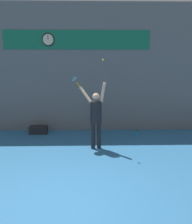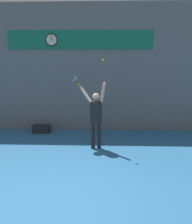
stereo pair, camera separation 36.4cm
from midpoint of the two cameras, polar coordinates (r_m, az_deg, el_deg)
name	(u,v)px [view 1 (the left image)]	position (r m, az deg, el deg)	size (l,w,h in m)	color
ground_plane	(62,213)	(4.55, -11.26, -24.49)	(18.00, 18.00, 0.00)	teal
back_wall	(77,69)	(8.88, -6.08, 11.03)	(18.00, 0.10, 5.00)	slate
sponsor_banner	(77,40)	(8.86, -6.29, 18.27)	(5.64, 0.02, 0.72)	#146B4C
scoreboard_clock	(48,40)	(9.00, -13.60, 17.92)	(0.49, 0.04, 0.49)	beige
tennis_player	(96,115)	(6.92, -1.54, -0.71)	(0.88, 0.51, 2.16)	black
tennis_racket	(74,80)	(7.15, -7.11, 8.35)	(0.38, 0.36, 0.36)	yellow
tennis_ball	(103,60)	(6.66, 0.23, 13.45)	(0.07, 0.07, 0.07)	#CCDB2D
water_bottle	(136,134)	(8.43, 9.23, -5.69)	(0.08, 0.08, 0.24)	#198CCC
equipment_bag	(39,130)	(9.01, -15.91, -4.51)	(0.69, 0.31, 0.31)	black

